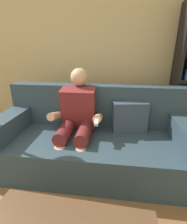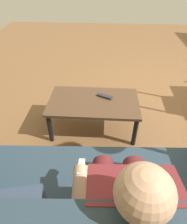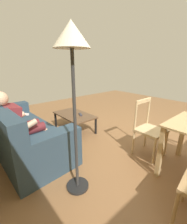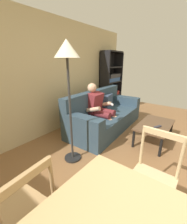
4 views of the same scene
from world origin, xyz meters
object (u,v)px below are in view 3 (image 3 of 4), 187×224
at_px(tv_remote, 80,114).
at_px(floor_lamp, 72,54).
at_px(couch, 19,133).
at_px(dining_chair_facing_couch, 149,129).
at_px(coffee_table, 74,116).
at_px(person_lounging, 19,124).

xyz_separation_m(tv_remote, floor_lamp, (-1.31, 1.02, 1.18)).
relative_size(couch, dining_chair_facing_couch, 2.37).
bearing_deg(floor_lamp, dining_chair_facing_couch, -97.80).
bearing_deg(floor_lamp, tv_remote, -37.81).
bearing_deg(tv_remote, dining_chair_facing_couch, 126.58).
height_order(tv_remote, dining_chair_facing_couch, dining_chair_facing_couch).
distance_m(coffee_table, tv_remote, 0.16).
xyz_separation_m(coffee_table, dining_chair_facing_couch, (-1.62, -0.40, 0.11)).
bearing_deg(couch, coffee_table, -88.18).
distance_m(tv_remote, floor_lamp, 2.04).
xyz_separation_m(tv_remote, dining_chair_facing_couch, (-1.49, -0.32, 0.05)).
distance_m(person_lounging, coffee_table, 1.27).
bearing_deg(couch, person_lounging, 177.13).
xyz_separation_m(person_lounging, tv_remote, (0.13, -1.30, -0.17)).
distance_m(couch, tv_remote, 1.30).
bearing_deg(coffee_table, person_lounging, 101.65).
bearing_deg(dining_chair_facing_couch, tv_remote, 12.13).
xyz_separation_m(dining_chair_facing_couch, floor_lamp, (0.18, 1.34, 1.13)).
relative_size(tv_remote, dining_chair_facing_couch, 0.18).
bearing_deg(floor_lamp, coffee_table, -33.08).
distance_m(coffee_table, dining_chair_facing_couch, 1.67).
bearing_deg(coffee_table, dining_chair_facing_couch, -166.01).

